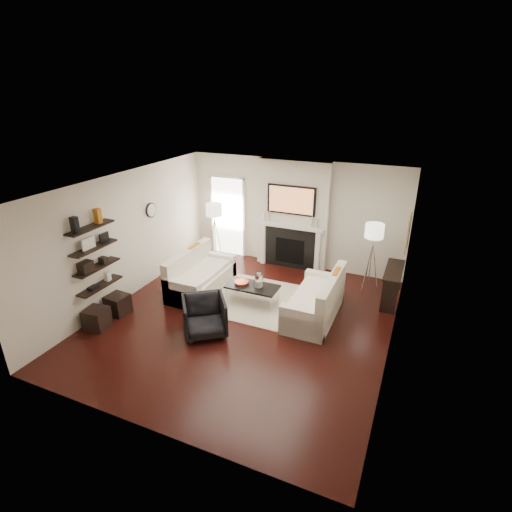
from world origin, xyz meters
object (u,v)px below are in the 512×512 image
at_px(lamp_left_shade, 214,210).
at_px(ottoman_near, 118,304).
at_px(loveseat_right_base, 314,307).
at_px(coffee_table, 252,287).
at_px(armchair, 204,315).
at_px(loveseat_left_base, 202,282).
at_px(lamp_right_shade, 375,231).

relative_size(lamp_left_shade, ottoman_near, 1.00).
relative_size(loveseat_right_base, coffee_table, 1.64).
distance_m(coffee_table, lamp_left_shade, 2.55).
xyz_separation_m(coffee_table, lamp_left_shade, (-1.73, 1.55, 1.05)).
bearing_deg(ottoman_near, armchair, 2.45).
bearing_deg(loveseat_left_base, lamp_right_shade, 23.00).
relative_size(armchair, ottoman_near, 1.97).
relative_size(loveseat_left_base, lamp_left_shade, 4.50).
bearing_deg(loveseat_left_base, ottoman_near, -125.04).
bearing_deg(lamp_left_shade, loveseat_left_base, -72.97).
xyz_separation_m(loveseat_left_base, lamp_left_shade, (-0.45, 1.48, 1.24)).
distance_m(armchair, lamp_left_shade, 3.39).
distance_m(loveseat_right_base, lamp_left_shade, 3.65).
relative_size(loveseat_right_base, lamp_left_shade, 4.50).
distance_m(loveseat_left_base, lamp_left_shade, 1.98).
distance_m(coffee_table, armchair, 1.41).
distance_m(lamp_left_shade, lamp_right_shade, 3.90).
bearing_deg(armchair, loveseat_right_base, 2.75).
distance_m(loveseat_right_base, ottoman_near, 3.97).
bearing_deg(armchair, lamp_right_shade, 12.41).
bearing_deg(loveseat_right_base, ottoman_near, -158.19).
bearing_deg(loveseat_left_base, coffee_table, -3.49).
bearing_deg(loveseat_right_base, coffee_table, -178.92).
height_order(coffee_table, ottoman_near, coffee_table).
relative_size(loveseat_left_base, armchair, 2.28).
height_order(coffee_table, lamp_left_shade, lamp_left_shade).
bearing_deg(lamp_right_shade, coffee_table, -144.58).
xyz_separation_m(loveseat_right_base, lamp_right_shade, (0.83, 1.52, 1.24)).
height_order(lamp_left_shade, lamp_right_shade, same).
height_order(loveseat_right_base, lamp_right_shade, lamp_right_shade).
bearing_deg(lamp_right_shade, ottoman_near, -146.49).
height_order(lamp_right_shade, ottoman_near, lamp_right_shade).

